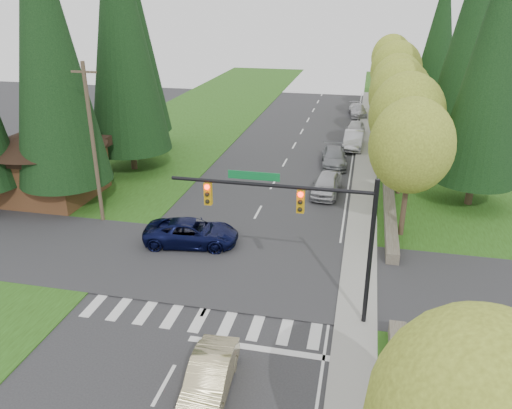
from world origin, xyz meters
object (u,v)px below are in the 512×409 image
(sedan_champagne, at_px, (209,377))
(parked_car_c, at_px, (353,140))
(parked_car_d, at_px, (355,129))
(suv_navy, at_px, (192,233))
(parked_car_a, at_px, (327,184))
(parked_car_b, at_px, (334,157))
(parked_car_e, at_px, (358,110))

(sedan_champagne, xyz_separation_m, parked_car_c, (3.81, 33.28, 0.12))
(parked_car_c, distance_m, parked_car_d, 4.68)
(suv_navy, distance_m, parked_car_a, 11.93)
(sedan_champagne, distance_m, parked_car_a, 20.89)
(parked_car_a, height_order, parked_car_d, parked_car_a)
(parked_car_b, distance_m, parked_car_e, 19.82)
(sedan_champagne, height_order, parked_car_c, parked_car_c)
(suv_navy, xyz_separation_m, parked_car_b, (6.96, 16.61, -0.03))
(sedan_champagne, height_order, parked_car_e, same)
(parked_car_e, bearing_deg, parked_car_c, -97.51)
(parked_car_b, relative_size, parked_car_e, 1.05)
(sedan_champagne, distance_m, parked_car_b, 27.78)
(suv_navy, bearing_deg, sedan_champagne, -165.61)
(suv_navy, relative_size, parked_car_b, 1.09)
(suv_navy, bearing_deg, parked_car_a, -43.71)
(suv_navy, height_order, parked_car_a, parked_car_a)
(parked_car_a, bearing_deg, parked_car_b, 94.45)
(parked_car_c, height_order, parked_car_e, parked_car_c)
(parked_car_b, height_order, parked_car_e, parked_car_b)
(parked_car_d, bearing_deg, suv_navy, -103.50)
(sedan_champagne, relative_size, suv_navy, 0.77)
(sedan_champagne, height_order, suv_navy, suv_navy)
(suv_navy, xyz_separation_m, parked_car_c, (8.36, 22.22, 0.06))
(parked_car_e, bearing_deg, parked_car_d, -97.43)
(parked_car_a, distance_m, parked_car_b, 6.93)
(parked_car_a, bearing_deg, parked_car_e, 91.53)
(suv_navy, bearing_deg, parked_car_d, -25.27)
(parked_car_c, height_order, parked_car_d, parked_car_c)
(parked_car_b, bearing_deg, parked_car_e, 80.25)
(parked_car_a, height_order, parked_car_b, parked_car_a)
(parked_car_d, bearing_deg, parked_car_b, -93.98)
(suv_navy, height_order, parked_car_d, suv_navy)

